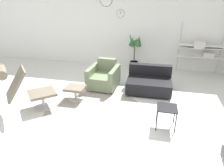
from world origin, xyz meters
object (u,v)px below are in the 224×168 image
object	(u,v)px
lounge_chair	(23,86)
ottoman	(75,90)
side_table	(167,110)
potted_plant	(134,53)
shelf_unit	(201,49)
couch_low	(149,83)
armchair_red	(104,77)

from	to	relation	value
lounge_chair	ottoman	xyz separation A→B (m)	(0.83, 0.75, -0.37)
side_table	potted_plant	bearing A→B (deg)	107.90
side_table	shelf_unit	size ratio (longest dim) A/B	0.27
lounge_chair	side_table	size ratio (longest dim) A/B	2.58
side_table	potted_plant	xyz separation A→B (m)	(-1.02, 3.16, 0.22)
ottoman	potted_plant	xyz separation A→B (m)	(1.13, 2.50, 0.35)
side_table	shelf_unit	distance (m)	3.46
couch_low	side_table	bearing A→B (deg)	103.95
lounge_chair	armchair_red	world-z (taller)	lounge_chair
armchair_red	couch_low	size ratio (longest dim) A/B	0.79
lounge_chair	shelf_unit	bearing A→B (deg)	87.51
armchair_red	lounge_chair	bearing A→B (deg)	54.40
ottoman	shelf_unit	size ratio (longest dim) A/B	0.29
lounge_chair	couch_low	world-z (taller)	lounge_chair
armchair_red	side_table	xyz separation A→B (m)	(1.66, -1.56, 0.11)
side_table	shelf_unit	bearing A→B (deg)	71.64
armchair_red	side_table	size ratio (longest dim) A/B	2.07
ottoman	couch_low	distance (m)	1.96
armchair_red	potted_plant	bearing A→B (deg)	-108.73
ottoman	side_table	xyz separation A→B (m)	(2.15, -0.66, 0.13)
armchair_red	couch_low	world-z (taller)	armchair_red
lounge_chair	couch_low	bearing A→B (deg)	80.83
ottoman	shelf_unit	distance (m)	4.18
ottoman	shelf_unit	bearing A→B (deg)	38.85
potted_plant	couch_low	bearing A→B (deg)	-69.17
armchair_red	shelf_unit	bearing A→B (deg)	-145.19
couch_low	shelf_unit	distance (m)	2.33
side_table	potted_plant	world-z (taller)	potted_plant
lounge_chair	armchair_red	distance (m)	2.14
armchair_red	shelf_unit	world-z (taller)	shelf_unit
shelf_unit	side_table	bearing A→B (deg)	-108.36
side_table	ottoman	bearing A→B (deg)	162.96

